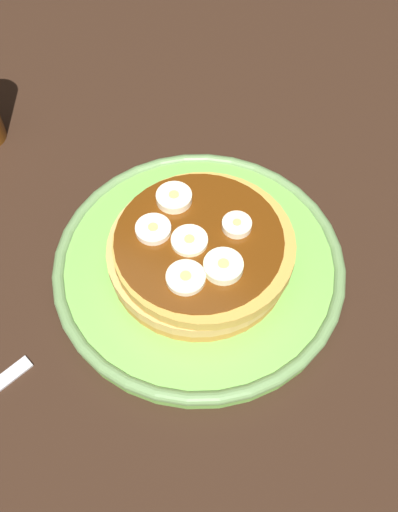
{
  "coord_description": "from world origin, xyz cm",
  "views": [
    {
      "loc": [
        -13.34,
        26.58,
        48.12
      ],
      "look_at": [
        0.0,
        0.0,
        2.79
      ],
      "focal_mm": 39.9,
      "sensor_mm": 36.0,
      "label": 1
    }
  ],
  "objects": [
    {
      "name": "pancake_stack",
      "position": [
        0.06,
        0.08,
        3.74
      ],
      "size": [
        17.89,
        17.94,
        3.94
      ],
      "color": "#BF7E33",
      "rests_on": "plate"
    },
    {
      "name": "banana_slice_5",
      "position": [
        4.1,
        1.16,
        5.98
      ],
      "size": [
        3.31,
        3.31,
        0.87
      ],
      "color": "#F4E0BE",
      "rests_on": "pancake_stack"
    },
    {
      "name": "ground_plane",
      "position": [
        0.0,
        0.0,
        -1.5
      ],
      "size": [
        140.0,
        140.0,
        3.0
      ],
      "primitive_type": "cube",
      "color": "black"
    },
    {
      "name": "banana_slice_0",
      "position": [
        0.59,
        0.75,
        5.89
      ],
      "size": [
        3.37,
        3.37,
        0.69
      ],
      "color": "#FDF4C3",
      "rests_on": "pancake_stack"
    },
    {
      "name": "banana_slice_3",
      "position": [
        -0.92,
        4.39,
        5.93
      ],
      "size": [
        3.48,
        3.48,
        0.78
      ],
      "color": "beige",
      "rests_on": "pancake_stack"
    },
    {
      "name": "banana_slice_4",
      "position": [
        4.1,
        -2.9,
        6.08
      ],
      "size": [
        3.43,
        3.43,
        1.08
      ],
      "color": "#FDEABB",
      "rests_on": "pancake_stack"
    },
    {
      "name": "banana_slice_1",
      "position": [
        -3.36,
        1.97,
        6.08
      ],
      "size": [
        3.54,
        3.54,
        1.07
      ],
      "color": "#EBF0B9",
      "rests_on": "pancake_stack"
    },
    {
      "name": "plate",
      "position": [
        0.0,
        0.0,
        1.16
      ],
      "size": [
        28.41,
        28.41,
        2.15
      ],
      "color": "#72B74C",
      "rests_on": "ground_plane"
    },
    {
      "name": "banana_slice_2",
      "position": [
        -2.54,
        -2.67,
        6.03
      ],
      "size": [
        2.76,
        2.76,
        0.98
      ],
      "color": "#F7E5B9",
      "rests_on": "pancake_stack"
    }
  ]
}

